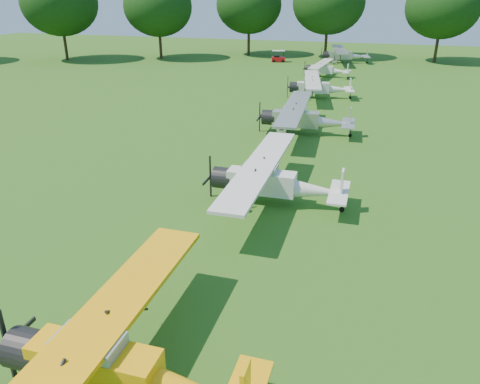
# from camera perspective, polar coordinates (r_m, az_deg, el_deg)

# --- Properties ---
(ground) EXTENTS (160.00, 160.00, 0.00)m
(ground) POSITION_cam_1_polar(r_m,az_deg,el_deg) (24.51, -0.24, -1.43)
(ground) COLOR #1F5214
(ground) RESTS_ON ground
(tree_belt) EXTENTS (137.36, 130.27, 14.52)m
(tree_belt) POSITION_cam_1_polar(r_m,az_deg,el_deg) (21.74, 9.34, 17.12)
(tree_belt) COLOR black
(tree_belt) RESTS_ON ground
(aircraft_2) EXTENTS (7.50, 11.90, 2.36)m
(aircraft_2) POSITION_cam_1_polar(r_m,az_deg,el_deg) (13.44, -15.18, -19.63)
(aircraft_2) COLOR #FFAE0A
(aircraft_2) RESTS_ON ground
(aircraft_3) EXTENTS (7.35, 11.67, 2.31)m
(aircraft_3) POSITION_cam_1_polar(r_m,az_deg,el_deg) (24.05, 3.93, 1.52)
(aircraft_3) COLOR silver
(aircraft_3) RESTS_ON ground
(aircraft_4) EXTENTS (7.34, 11.69, 2.30)m
(aircraft_4) POSITION_cam_1_polar(r_m,az_deg,el_deg) (36.31, 7.68, 9.07)
(aircraft_4) COLOR silver
(aircraft_4) RESTS_ON ground
(aircraft_5) EXTENTS (6.77, 10.71, 2.10)m
(aircraft_5) POSITION_cam_1_polar(r_m,az_deg,el_deg) (49.06, 9.49, 12.64)
(aircraft_5) COLOR silver
(aircraft_5) RESTS_ON ground
(aircraft_6) EXTENTS (5.83, 9.28, 1.82)m
(aircraft_6) POSITION_cam_1_polar(r_m,az_deg,el_deg) (61.32, 10.37, 14.61)
(aircraft_6) COLOR silver
(aircraft_6) RESTS_ON ground
(aircraft_7) EXTENTS (7.17, 11.36, 2.23)m
(aircraft_7) POSITION_cam_1_polar(r_m,az_deg,el_deg) (73.48, 12.52, 16.10)
(aircraft_7) COLOR silver
(aircraft_7) RESTS_ON ground
(golf_cart) EXTENTS (2.15, 1.57, 1.67)m
(golf_cart) POSITION_cam_1_polar(r_m,az_deg,el_deg) (73.39, 4.67, 15.96)
(golf_cart) COLOR red
(golf_cart) RESTS_ON ground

